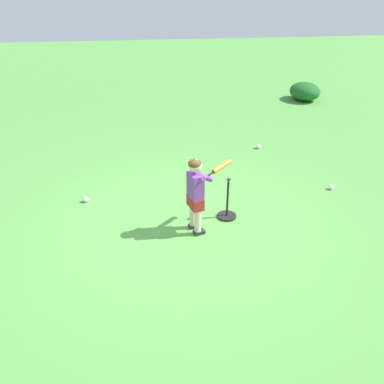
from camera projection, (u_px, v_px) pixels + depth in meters
The scene contains 7 objects.
ground_plane at pixel (185, 222), 5.52m from camera, with size 40.00×40.00×0.00m, color #519942.
child_batter at pixel (197, 189), 5.02m from camera, with size 0.68×0.53×1.08m.
play_ball_midfield at pixel (331, 187), 6.35m from camera, with size 0.09×0.09×0.09m, color white.
play_ball_behind_batter at pixel (86, 199), 5.99m from camera, with size 0.09×0.09×0.09m, color white.
play_ball_far_left at pixel (258, 146), 7.92m from camera, with size 0.10×0.10×0.10m, color white.
batting_tee at pixel (227, 211), 5.58m from camera, with size 0.28×0.28×0.62m.
shrub_left_background at pixel (305, 91), 11.09m from camera, with size 0.84×1.00×0.51m, color #1E5B23.
Camera 1 is at (-0.58, -4.59, 3.03)m, focal length 35.81 mm.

